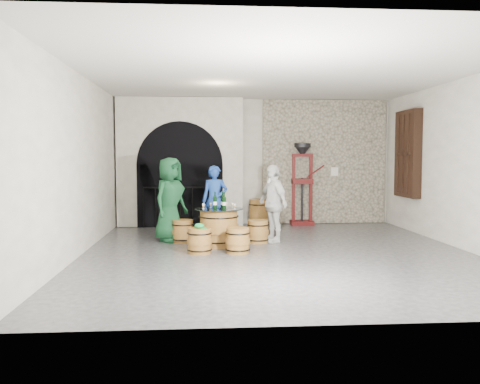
{
  "coord_description": "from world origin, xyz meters",
  "views": [
    {
      "loc": [
        -1.35,
        -9.04,
        1.74
      ],
      "look_at": [
        -0.62,
        0.76,
        1.05
      ],
      "focal_mm": 38.0,
      "sensor_mm": 36.0,
      "label": 1
    }
  ],
  "objects": [
    {
      "name": "tasting_glass_b",
      "position": [
        -0.77,
        0.91,
        0.78
      ],
      "size": [
        0.05,
        0.05,
        0.1
      ],
      "primitive_type": null,
      "color": "#B27822",
      "rests_on": "barrel_table"
    },
    {
      "name": "tasting_glass_f",
      "position": [
        -1.34,
        0.86,
        0.78
      ],
      "size": [
        0.05,
        0.05,
        0.1
      ],
      "primitive_type": null,
      "color": "#B27822",
      "rests_on": "barrel_table"
    },
    {
      "name": "barrel_stool_far",
      "position": [
        -1.07,
        1.62,
        0.23
      ],
      "size": [
        0.45,
        0.45,
        0.46
      ],
      "color": "brown",
      "rests_on": "ground"
    },
    {
      "name": "green_cap",
      "position": [
        -1.41,
        0.01,
        0.5
      ],
      "size": [
        0.23,
        0.18,
        0.1
      ],
      "color": "#0C8934",
      "rests_on": "barrel_stool_near_left"
    },
    {
      "name": "arched_opening",
      "position": [
        -1.9,
        3.74,
        1.58
      ],
      "size": [
        3.1,
        0.6,
        3.19
      ],
      "color": "beige",
      "rests_on": "ground"
    },
    {
      "name": "person_green",
      "position": [
        -2.01,
        1.4,
        0.86
      ],
      "size": [
        0.93,
        1.0,
        1.72
      ],
      "primitive_type": "imported",
      "rotation": [
        0.0,
        0.0,
        0.95
      ],
      "color": "#103B1F",
      "rests_on": "ground"
    },
    {
      "name": "wall_right",
      "position": [
        3.5,
        0.0,
        1.6
      ],
      "size": [
        0.0,
        8.0,
        8.0
      ],
      "primitive_type": "plane",
      "rotation": [
        1.57,
        0.0,
        -1.57
      ],
      "color": "beige",
      "rests_on": "ground"
    },
    {
      "name": "wine_bottle_center",
      "position": [
        -0.93,
        0.69,
        0.86
      ],
      "size": [
        0.08,
        0.08,
        0.32
      ],
      "color": "black",
      "rests_on": "barrel_table"
    },
    {
      "name": "wine_bottle_left",
      "position": [
        -1.11,
        0.8,
        0.86
      ],
      "size": [
        0.08,
        0.08,
        0.32
      ],
      "color": "black",
      "rests_on": "barrel_table"
    },
    {
      "name": "barrel_stool_left",
      "position": [
        -1.75,
        1.23,
        0.23
      ],
      "size": [
        0.45,
        0.45,
        0.46
      ],
      "color": "brown",
      "rests_on": "ground"
    },
    {
      "name": "side_barrel",
      "position": [
        0.05,
        3.44,
        0.34
      ],
      "size": [
        0.51,
        0.51,
        0.68
      ],
      "rotation": [
        0.0,
        0.0,
        -0.13
      ],
      "color": "brown",
      "rests_on": "ground"
    },
    {
      "name": "person_blue",
      "position": [
        -1.08,
        2.03,
        0.77
      ],
      "size": [
        0.59,
        0.41,
        1.54
      ],
      "primitive_type": "imported",
      "rotation": [
        0.0,
        0.0,
        -0.08
      ],
      "color": "navy",
      "rests_on": "ground"
    },
    {
      "name": "barrel_stool_near_left",
      "position": [
        -1.41,
        0.02,
        0.23
      ],
      "size": [
        0.45,
        0.45,
        0.46
      ],
      "color": "brown",
      "rests_on": "ground"
    },
    {
      "name": "ground",
      "position": [
        0.0,
        0.0,
        0.0
      ],
      "size": [
        8.0,
        8.0,
        0.0
      ],
      "primitive_type": "plane",
      "color": "#2F2F31",
      "rests_on": "ground"
    },
    {
      "name": "control_box",
      "position": [
        2.05,
        3.86,
        1.35
      ],
      "size": [
        0.18,
        0.1,
        0.22
      ],
      "primitive_type": "cube",
      "color": "silver",
      "rests_on": "wall_back"
    },
    {
      "name": "tasting_glass_d",
      "position": [
        -0.86,
        1.07,
        0.78
      ],
      "size": [
        0.05,
        0.05,
        0.1
      ],
      "primitive_type": null,
      "color": "#B27822",
      "rests_on": "barrel_table"
    },
    {
      "name": "wall_left",
      "position": [
        -3.5,
        0.0,
        1.6
      ],
      "size": [
        0.0,
        8.0,
        8.0
      ],
      "primitive_type": "plane",
      "rotation": [
        1.57,
        0.0,
        1.57
      ],
      "color": "beige",
      "rests_on": "ground"
    },
    {
      "name": "wine_bottle_right",
      "position": [
        -0.96,
        0.84,
        0.86
      ],
      "size": [
        0.08,
        0.08,
        0.32
      ],
      "color": "black",
      "rests_on": "barrel_table"
    },
    {
      "name": "wall_back",
      "position": [
        0.0,
        4.0,
        1.6
      ],
      "size": [
        8.0,
        0.0,
        8.0
      ],
      "primitive_type": "plane",
      "rotation": [
        1.57,
        0.0,
        0.0
      ],
      "color": "beige",
      "rests_on": "ground"
    },
    {
      "name": "tasting_glass_c",
      "position": [
        -1.19,
        0.97,
        0.78
      ],
      "size": [
        0.05,
        0.05,
        0.1
      ],
      "primitive_type": null,
      "color": "#B27822",
      "rests_on": "barrel_table"
    },
    {
      "name": "shuttered_window",
      "position": [
        3.38,
        2.4,
        1.8
      ],
      "size": [
        0.23,
        1.1,
        2.0
      ],
      "color": "black",
      "rests_on": "wall_right"
    },
    {
      "name": "barrel_table",
      "position": [
        -1.04,
        0.77,
        0.36
      ],
      "size": [
        0.94,
        0.94,
        0.73
      ],
      "color": "brown",
      "rests_on": "ground"
    },
    {
      "name": "ceiling",
      "position": [
        0.0,
        0.0,
        3.2
      ],
      "size": [
        8.0,
        8.0,
        0.0
      ],
      "primitive_type": "plane",
      "rotation": [
        3.14,
        0.0,
        0.0
      ],
      "color": "beige",
      "rests_on": "wall_back"
    },
    {
      "name": "barrel_stool_right",
      "position": [
        -0.24,
        1.05,
        0.23
      ],
      "size": [
        0.45,
        0.45,
        0.46
      ],
      "color": "brown",
      "rests_on": "ground"
    },
    {
      "name": "wall_front",
      "position": [
        0.0,
        -4.0,
        1.6
      ],
      "size": [
        8.0,
        0.0,
        8.0
      ],
      "primitive_type": "plane",
      "rotation": [
        -1.57,
        0.0,
        0.0
      ],
      "color": "beige",
      "rests_on": "ground"
    },
    {
      "name": "person_white",
      "position": [
        0.08,
        1.17,
        0.79
      ],
      "size": [
        0.73,
        1.0,
        1.58
      ],
      "primitive_type": "imported",
      "rotation": [
        0.0,
        0.0,
        -1.15
      ],
      "color": "silver",
      "rests_on": "ground"
    },
    {
      "name": "tasting_glass_a",
      "position": [
        -1.33,
        0.71,
        0.78
      ],
      "size": [
        0.05,
        0.05,
        0.1
      ],
      "primitive_type": null,
      "color": "#B27822",
      "rests_on": "barrel_table"
    },
    {
      "name": "barrel_stool_near_right",
      "position": [
        -0.72,
        -0.01,
        0.23
      ],
      "size": [
        0.45,
        0.45,
        0.46
      ],
      "color": "brown",
      "rests_on": "ground"
    },
    {
      "name": "stone_facing_panel",
      "position": [
        1.8,
        3.94,
        1.6
      ],
      "size": [
        3.2,
        0.12,
        3.18
      ],
      "primitive_type": "cube",
      "color": "tan",
      "rests_on": "ground"
    },
    {
      "name": "tasting_glass_e",
      "position": [
        -0.73,
        0.68,
        0.78
      ],
      "size": [
        0.05,
        0.05,
        0.1
      ],
      "primitive_type": null,
      "color": "#B27822",
      "rests_on": "barrel_table"
    },
    {
      "name": "corking_press",
      "position": [
        1.17,
        3.64,
        1.21
      ],
      "size": [
        0.85,
        0.47,
        2.07
      ],
      "rotation": [
        0.0,
        0.0,
        -0.03
      ],
      "color": "#4D0E0C",
      "rests_on": "ground"
    }
  ]
}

